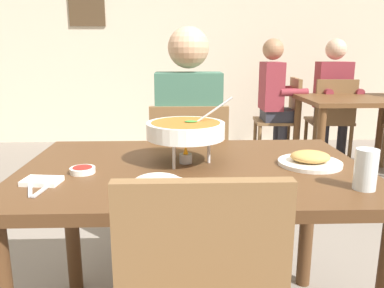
% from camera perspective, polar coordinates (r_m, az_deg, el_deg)
% --- Properties ---
extents(cafe_rear_partition, '(10.00, 0.10, 3.00)m').
position_cam_1_polar(cafe_rear_partition, '(5.13, -1.41, 17.10)').
color(cafe_rear_partition, beige).
rests_on(cafe_rear_partition, ground_plane).
extents(picture_frame_hung, '(0.44, 0.03, 0.56)m').
position_cam_1_polar(picture_frame_hung, '(5.22, -15.29, 19.50)').
color(picture_frame_hung, '#4C3823').
extents(dining_table_main, '(1.29, 0.86, 0.76)m').
position_cam_1_polar(dining_table_main, '(1.50, 0.19, -7.33)').
color(dining_table_main, '#51331C').
rests_on(dining_table_main, ground_plane).
extents(chair_diner_main, '(0.44, 0.44, 0.90)m').
position_cam_1_polar(chair_diner_main, '(2.22, -0.50, -4.04)').
color(chair_diner_main, brown).
rests_on(chair_diner_main, ground_plane).
extents(diner_main, '(0.40, 0.45, 1.31)m').
position_cam_1_polar(diner_main, '(2.20, -0.53, 2.10)').
color(diner_main, '#2D2D38').
rests_on(diner_main, ground_plane).
extents(curry_bowl, '(0.33, 0.30, 0.26)m').
position_cam_1_polar(curry_bowl, '(1.48, -0.94, 2.01)').
color(curry_bowl, silver).
rests_on(curry_bowl, dining_table_main).
extents(rice_plate, '(0.24, 0.24, 0.06)m').
position_cam_1_polar(rice_plate, '(1.20, -5.10, -6.13)').
color(rice_plate, white).
rests_on(rice_plate, dining_table_main).
extents(appetizer_plate, '(0.24, 0.24, 0.06)m').
position_cam_1_polar(appetizer_plate, '(1.55, 16.96, -2.22)').
color(appetizer_plate, white).
rests_on(appetizer_plate, dining_table_main).
extents(sauce_dish, '(0.09, 0.09, 0.02)m').
position_cam_1_polar(sauce_dish, '(1.44, -15.83, -3.70)').
color(sauce_dish, white).
rests_on(sauce_dish, dining_table_main).
extents(napkin_folded, '(0.13, 0.09, 0.02)m').
position_cam_1_polar(napkin_folded, '(1.37, -21.25, -5.12)').
color(napkin_folded, white).
rests_on(napkin_folded, dining_table_main).
extents(fork_utensil, '(0.07, 0.16, 0.01)m').
position_cam_1_polar(fork_utensil, '(1.33, -22.75, -5.94)').
color(fork_utensil, silver).
rests_on(fork_utensil, dining_table_main).
extents(spoon_utensil, '(0.04, 0.17, 0.01)m').
position_cam_1_polar(spoon_utensil, '(1.32, -20.70, -6.00)').
color(spoon_utensil, silver).
rests_on(spoon_utensil, dining_table_main).
extents(drink_glass, '(0.07, 0.07, 0.13)m').
position_cam_1_polar(drink_glass, '(1.33, 24.22, -3.71)').
color(drink_glass, silver).
rests_on(drink_glass, dining_table_main).
extents(dining_table_far, '(1.00, 0.80, 0.76)m').
position_cam_1_polar(dining_table_far, '(3.96, 22.94, 4.36)').
color(dining_table_far, brown).
rests_on(dining_table_far, ground_plane).
extents(chair_bg_middle, '(0.47, 0.47, 0.90)m').
position_cam_1_polar(chair_bg_middle, '(4.34, 13.45, 4.28)').
color(chair_bg_middle, brown).
rests_on(chair_bg_middle, ground_plane).
extents(chair_bg_right, '(0.48, 0.48, 0.90)m').
position_cam_1_polar(chair_bg_right, '(4.40, 19.90, 3.95)').
color(chair_bg_right, brown).
rests_on(chair_bg_right, ground_plane).
extents(patron_bg_middle, '(0.45, 0.40, 1.31)m').
position_cam_1_polar(patron_bg_middle, '(4.24, 12.09, 7.35)').
color(patron_bg_middle, '#2D2D38').
rests_on(patron_bg_middle, ground_plane).
extents(patron_bg_right, '(0.40, 0.45, 1.31)m').
position_cam_1_polar(patron_bg_right, '(4.49, 20.17, 7.16)').
color(patron_bg_right, '#2D2D38').
rests_on(patron_bg_right, ground_plane).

